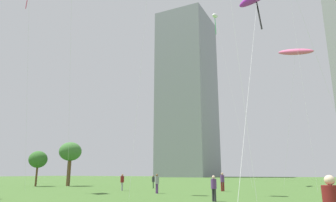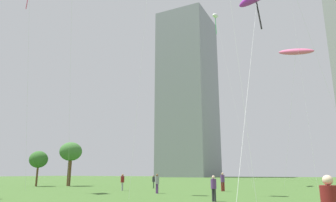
% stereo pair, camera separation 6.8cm
% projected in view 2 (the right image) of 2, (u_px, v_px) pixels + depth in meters
% --- Properties ---
extents(person_standing_0, '(0.38, 0.38, 1.73)m').
position_uv_depth(person_standing_0, '(157.00, 182.00, 27.43)').
color(person_standing_0, '#593372').
rests_on(person_standing_0, ground).
extents(person_standing_2, '(0.38, 0.38, 1.71)m').
position_uv_depth(person_standing_2, '(122.00, 181.00, 31.86)').
color(person_standing_2, gray).
rests_on(person_standing_2, ground).
extents(person_standing_3, '(0.41, 0.41, 1.85)m').
position_uv_depth(person_standing_3, '(223.00, 180.00, 30.64)').
color(person_standing_3, maroon).
rests_on(person_standing_3, ground).
extents(person_standing_5, '(0.34, 0.34, 1.54)m').
position_uv_depth(person_standing_5, '(154.00, 181.00, 36.31)').
color(person_standing_5, '#3F593F').
rests_on(person_standing_5, ground).
extents(person_standing_6, '(0.37, 0.37, 1.65)m').
position_uv_depth(person_standing_6, '(214.00, 186.00, 19.70)').
color(person_standing_6, '#2D2D33').
rests_on(person_standing_6, ground).
extents(kite_flying_5, '(6.15, 8.23, 28.84)m').
position_uv_depth(kite_flying_5, '(215.00, 16.00, 50.25)').
color(kite_flying_5, silver).
rests_on(kite_flying_5, ground).
extents(kite_flying_6, '(4.84, 3.14, 16.26)m').
position_uv_depth(kite_flying_6, '(296.00, 52.00, 34.52)').
color(kite_flying_6, silver).
rests_on(kite_flying_6, ground).
extents(park_tree_0, '(2.52, 2.52, 4.84)m').
position_uv_depth(park_tree_0, '(39.00, 160.00, 42.33)').
color(park_tree_0, brown).
rests_on(park_tree_0, ground).
extents(park_tree_2, '(3.16, 3.16, 6.18)m').
position_uv_depth(park_tree_2, '(71.00, 152.00, 43.55)').
color(park_tree_2, brown).
rests_on(park_tree_2, ground).
extents(distant_highrise_0, '(23.44, 26.25, 78.75)m').
position_uv_depth(distant_highrise_0, '(188.00, 94.00, 145.89)').
color(distant_highrise_0, gray).
rests_on(distant_highrise_0, ground).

